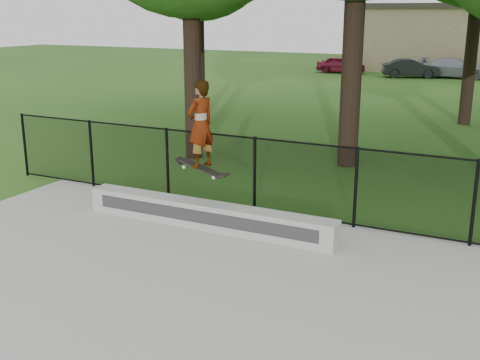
{
  "coord_description": "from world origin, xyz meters",
  "views": [
    {
      "loc": [
        2.73,
        -4.26,
        3.88
      ],
      "look_at": [
        -1.47,
        4.2,
        1.2
      ],
      "focal_mm": 45.0,
      "sensor_mm": 36.0,
      "label": 1
    }
  ],
  "objects_px": {
    "grind_ledge": "(207,215)",
    "skater_airborne": "(201,126)",
    "car_b": "(411,68)",
    "car_a": "(341,65)",
    "car_c": "(455,68)"
  },
  "relations": [
    {
      "from": "grind_ledge",
      "to": "car_a",
      "type": "bearing_deg",
      "value": 102.52
    },
    {
      "from": "grind_ledge",
      "to": "skater_airborne",
      "type": "bearing_deg",
      "value": -135.15
    },
    {
      "from": "car_c",
      "to": "skater_airborne",
      "type": "relative_size",
      "value": 2.16
    },
    {
      "from": "car_a",
      "to": "skater_airborne",
      "type": "height_order",
      "value": "skater_airborne"
    },
    {
      "from": "grind_ledge",
      "to": "car_b",
      "type": "distance_m",
      "value": 27.95
    },
    {
      "from": "car_a",
      "to": "grind_ledge",
      "type": "bearing_deg",
      "value": -167.39
    },
    {
      "from": "car_b",
      "to": "car_a",
      "type": "bearing_deg",
      "value": 60.83
    },
    {
      "from": "car_a",
      "to": "car_b",
      "type": "xyz_separation_m",
      "value": [
        4.5,
        -0.74,
        0.02
      ]
    },
    {
      "from": "car_a",
      "to": "car_b",
      "type": "height_order",
      "value": "car_b"
    },
    {
      "from": "car_c",
      "to": "grind_ledge",
      "type": "bearing_deg",
      "value": -179.33
    },
    {
      "from": "grind_ledge",
      "to": "car_b",
      "type": "relative_size",
      "value": 1.65
    },
    {
      "from": "car_a",
      "to": "car_c",
      "type": "bearing_deg",
      "value": -88.45
    },
    {
      "from": "car_c",
      "to": "skater_airborne",
      "type": "distance_m",
      "value": 28.9
    },
    {
      "from": "car_c",
      "to": "skater_airborne",
      "type": "xyz_separation_m",
      "value": [
        -0.61,
        -28.87,
        1.35
      ]
    },
    {
      "from": "car_a",
      "to": "skater_airborne",
      "type": "bearing_deg",
      "value": -167.53
    }
  ]
}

